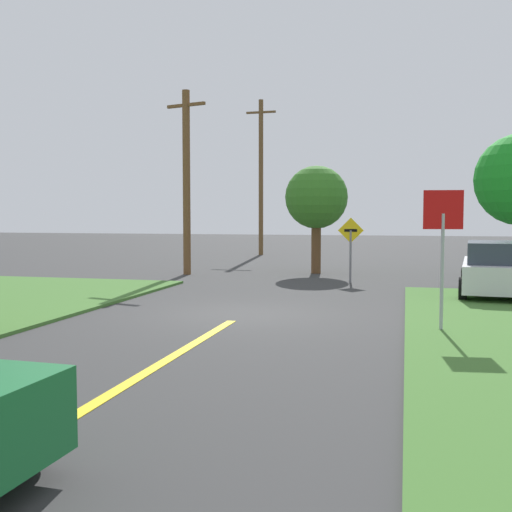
{
  "coord_description": "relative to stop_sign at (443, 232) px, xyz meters",
  "views": [
    {
      "loc": [
        3.78,
        -14.08,
        2.38
      ],
      "look_at": [
        -0.7,
        4.12,
        1.13
      ],
      "focal_mm": 42.83,
      "sensor_mm": 36.0,
      "label": 1
    }
  ],
  "objects": [
    {
      "name": "direction_sign",
      "position": [
        -2.62,
        9.0,
        -0.61
      ],
      "size": [
        0.91,
        0.08,
        2.3
      ],
      "color": "slate",
      "rests_on": "ground"
    },
    {
      "name": "stop_sign",
      "position": [
        0.0,
        0.0,
        0.0
      ],
      "size": [
        0.78,
        0.13,
        2.88
      ],
      "rotation": [
        0.0,
        0.0,
        3.26
      ],
      "color": "#9EA0A8",
      "rests_on": "ground"
    },
    {
      "name": "utility_pole_mid",
      "position": [
        -9.28,
        10.41,
        1.74
      ],
      "size": [
        1.76,
        0.61,
        7.34
      ],
      "color": "brown",
      "rests_on": "ground"
    },
    {
      "name": "lane_stripe_center",
      "position": [
        -4.5,
        -6.66,
        -2.03
      ],
      "size": [
        0.2,
        14.0,
        0.01
      ],
      "primitive_type": "cube",
      "color": "yellow",
      "rests_on": "ground"
    },
    {
      "name": "utility_pole_far",
      "position": [
        -9.22,
        23.03,
        2.73
      ],
      "size": [
        1.8,
        0.27,
        9.25
      ],
      "color": "brown",
      "rests_on": "ground"
    },
    {
      "name": "ground_plane",
      "position": [
        -4.5,
        1.34,
        -2.04
      ],
      "size": [
        120.0,
        120.0,
        0.0
      ],
      "primitive_type": "plane",
      "color": "#353535"
    },
    {
      "name": "car_on_crossroad",
      "position": [
        1.95,
        6.23,
        -1.23
      ],
      "size": [
        2.55,
        4.78,
        1.62
      ],
      "rotation": [
        0.0,
        0.0,
        1.47
      ],
      "color": "silver",
      "rests_on": "ground"
    },
    {
      "name": "pine_tree_center",
      "position": [
        -4.3,
        12.13,
        1.04
      ],
      "size": [
        2.56,
        2.56,
        4.4
      ],
      "color": "brown",
      "rests_on": "ground"
    }
  ]
}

